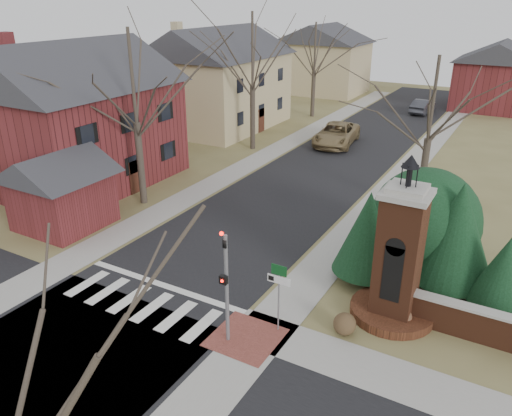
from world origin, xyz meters
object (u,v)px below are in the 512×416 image
Objects in this scene: brick_gate_monument at (398,266)px; pickup_truck at (336,134)px; sign_post at (279,285)px; distant_car at (423,106)px; traffic_signal_pole at (226,278)px.

brick_gate_monument is 1.04× the size of pickup_truck.
brick_gate_monument reaches higher than sign_post.
sign_post is 0.62× the size of distant_car.
sign_post is 0.44× the size of pickup_truck.
sign_post is (1.29, 1.41, -0.64)m from traffic_signal_pole.
pickup_truck is at bearing 106.40° from sign_post.
pickup_truck is 1.41× the size of distant_car.
brick_gate_monument is at bearing 43.24° from traffic_signal_pole.
brick_gate_monument is (3.41, 3.01, 0.22)m from sign_post.
traffic_signal_pole is at bearing 97.95° from distant_car.
brick_gate_monument is at bearing 41.42° from sign_post.
brick_gate_monument is at bearing -70.71° from pickup_truck.
distant_car is at bearing 70.07° from pickup_truck.
distant_car is (-2.35, 41.34, -1.86)m from traffic_signal_pole.
sign_post is at bearing 47.57° from traffic_signal_pole.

